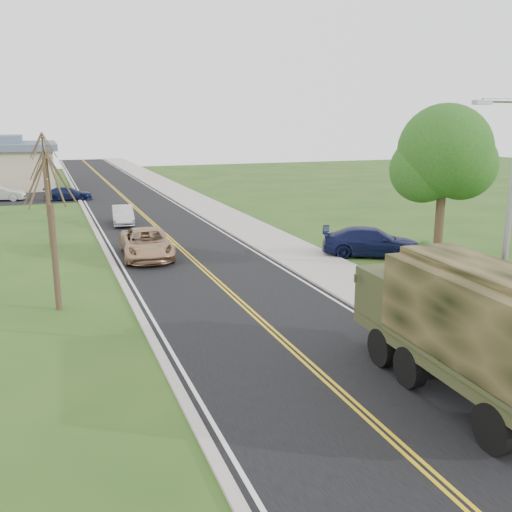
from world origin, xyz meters
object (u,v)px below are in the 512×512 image
military_truck (469,320)px  utility_box_near (507,328)px  suv_champagne (146,244)px  pickup_navy (372,242)px  sedan_silver (123,215)px

military_truck → utility_box_near: bearing=35.5°
military_truck → suv_champagne: size_ratio=1.37×
military_truck → pickup_navy: 16.35m
military_truck → pickup_navy: bearing=69.4°
sedan_silver → pickup_navy: 18.58m
military_truck → sedan_silver: (-5.12, 29.60, -1.48)m
pickup_navy → utility_box_near: pickup_navy is taller
military_truck → suv_champagne: 19.73m
suv_champagne → utility_box_near: bearing=-56.7°
sedan_silver → pickup_navy: size_ratio=0.75×
pickup_navy → suv_champagne: bearing=99.3°
military_truck → utility_box_near: size_ratio=9.55×
pickup_navy → military_truck: bearing=-174.9°
suv_champagne → utility_box_near: (9.25, -16.38, -0.27)m
suv_champagne → sedan_silver: suv_champagne is taller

